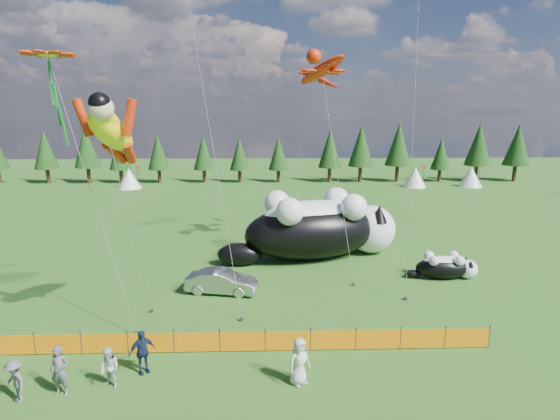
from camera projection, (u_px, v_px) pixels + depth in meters
name	position (u px, v px, depth m)	size (l,w,h in m)	color
ground	(246.00, 320.00, 22.20)	(160.00, 160.00, 0.00)	#12390A
safety_fence	(243.00, 341.00, 19.17)	(22.06, 0.06, 1.10)	#262626
tree_line	(260.00, 156.00, 65.22)	(90.00, 4.00, 8.00)	black
festival_tents	(337.00, 178.00, 61.23)	(50.00, 3.20, 2.80)	white
cat_large	(320.00, 227.00, 31.41)	(13.19, 7.16, 4.84)	black
cat_small	(446.00, 266.00, 27.70)	(4.56, 1.74, 1.65)	black
car	(222.00, 282.00, 25.47)	(1.45, 4.15, 1.37)	#AFAFB3
spectator_a	(60.00, 371.00, 16.17)	(0.71, 0.47, 1.95)	#57585C
spectator_b	(109.00, 368.00, 16.60)	(0.80, 0.47, 1.64)	silver
spectator_c	(142.00, 352.00, 17.55)	(1.09, 0.56, 1.86)	#16223D
spectator_d	(15.00, 381.00, 15.79)	(1.07, 0.55, 1.65)	#57585C
spectator_e	(299.00, 361.00, 16.83)	(0.93, 0.60, 1.90)	silver
superhero_kite	(112.00, 132.00, 19.07)	(4.14, 4.45, 11.43)	#FFF40D
gecko_kite	(322.00, 70.00, 30.89)	(6.53, 11.12, 15.42)	red
flower_kite	(48.00, 58.00, 22.63)	(7.03, 7.03, 14.95)	red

